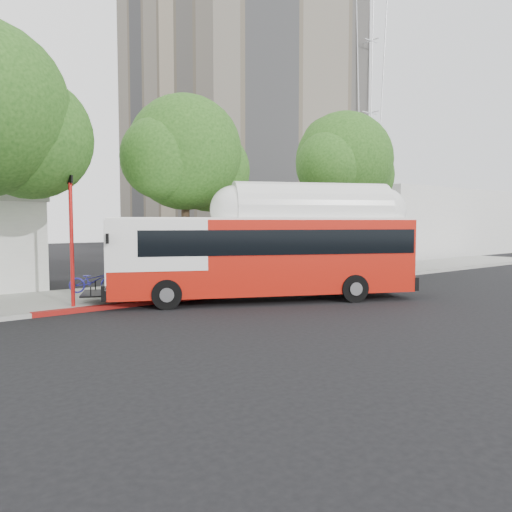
% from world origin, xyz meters
% --- Properties ---
extents(ground, '(120.00, 120.00, 0.00)m').
position_xyz_m(ground, '(0.00, 0.00, 0.00)').
color(ground, black).
rests_on(ground, ground).
extents(sidewalk, '(60.00, 5.00, 0.15)m').
position_xyz_m(sidewalk, '(0.00, 6.50, 0.07)').
color(sidewalk, gray).
rests_on(sidewalk, ground).
extents(curb_strip, '(60.00, 0.30, 0.15)m').
position_xyz_m(curb_strip, '(0.00, 3.90, 0.07)').
color(curb_strip, gray).
rests_on(curb_strip, ground).
extents(red_curb_segment, '(10.00, 0.32, 0.16)m').
position_xyz_m(red_curb_segment, '(-3.00, 3.90, 0.08)').
color(red_curb_segment, maroon).
rests_on(red_curb_segment, ground).
extents(street_tree_mid, '(5.75, 5.00, 8.62)m').
position_xyz_m(street_tree_mid, '(-0.59, 6.06, 5.91)').
color(street_tree_mid, '#2D2116').
rests_on(street_tree_mid, ground).
extents(street_tree_right, '(6.21, 5.40, 9.18)m').
position_xyz_m(street_tree_right, '(9.44, 5.86, 6.26)').
color(street_tree_right, '#2D2116').
rests_on(street_tree_right, ground).
extents(apartment_tower, '(18.00, 18.00, 37.00)m').
position_xyz_m(apartment_tower, '(18.00, 28.00, 17.62)').
color(apartment_tower, tan).
rests_on(apartment_tower, ground).
extents(horizon_block, '(20.00, 12.00, 6.00)m').
position_xyz_m(horizon_block, '(30.00, 16.00, 3.00)').
color(horizon_block, silver).
rests_on(horizon_block, ground).
extents(comms_tower, '(2.80, 2.80, 40.00)m').
position_xyz_m(comms_tower, '(26.00, 18.00, 20.00)').
color(comms_tower, silver).
rests_on(comms_tower, ground).
extents(transit_bus, '(12.40, 7.35, 3.75)m').
position_xyz_m(transit_bus, '(0.26, 1.95, 1.75)').
color(transit_bus, '#B3180C').
rests_on(transit_bus, ground).
extents(signal_pole, '(0.13, 0.45, 4.71)m').
position_xyz_m(signal_pole, '(-6.48, 4.36, 2.42)').
color(signal_pole, '#AF1412').
rests_on(signal_pole, ground).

